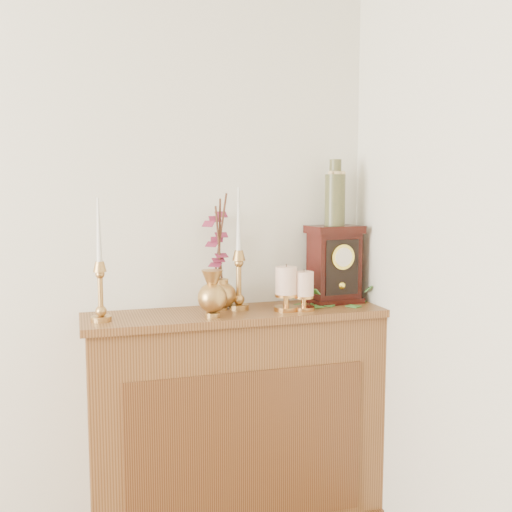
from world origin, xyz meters
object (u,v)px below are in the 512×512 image
object	(u,v)px
ceramic_vase	(335,196)
candlestick_left	(100,281)
ginger_jar	(217,257)
candlestick_center	(239,270)
bud_vase	(212,294)
mantel_clock	(334,265)

from	to	relation	value
ceramic_vase	candlestick_left	bearing A→B (deg)	-174.53
ginger_jar	ceramic_vase	world-z (taller)	ceramic_vase
candlestick_center	ginger_jar	size ratio (longest dim) A/B	1.05
bud_vase	ceramic_vase	bearing A→B (deg)	15.08
ceramic_vase	mantel_clock	bearing A→B (deg)	-84.28
ginger_jar	mantel_clock	world-z (taller)	ginger_jar
candlestick_left	candlestick_center	distance (m)	0.56
candlestick_left	ginger_jar	world-z (taller)	ginger_jar
bud_vase	mantel_clock	distance (m)	0.60
candlestick_center	ginger_jar	xyz separation A→B (m)	(-0.08, 0.05, 0.05)
ceramic_vase	bud_vase	bearing A→B (deg)	-164.92
candlestick_center	mantel_clock	xyz separation A→B (m)	(0.44, 0.03, 0.00)
candlestick_center	ginger_jar	world-z (taller)	candlestick_center
ginger_jar	bud_vase	bearing A→B (deg)	-109.40
candlestick_center	mantel_clock	bearing A→B (deg)	3.67
ceramic_vase	candlestick_center	bearing A→B (deg)	-175.93
bud_vase	ginger_jar	xyz separation A→B (m)	(0.06, 0.18, 0.12)
bud_vase	mantel_clock	xyz separation A→B (m)	(0.58, 0.15, 0.07)
candlestick_left	ceramic_vase	distance (m)	1.04
candlestick_left	ginger_jar	size ratio (longest dim) A/B	0.97
candlestick_center	bud_vase	size ratio (longest dim) A/B	2.71
ceramic_vase	ginger_jar	bearing A→B (deg)	177.61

